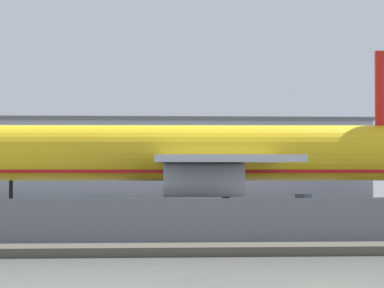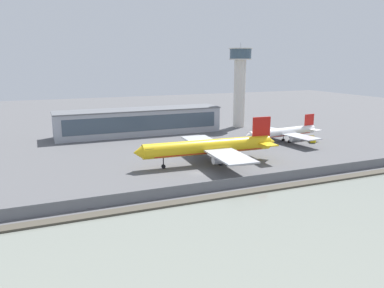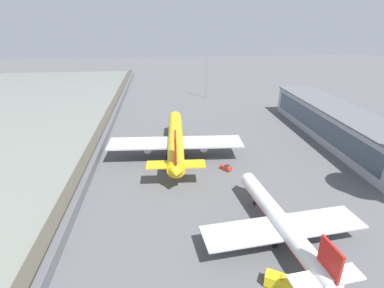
# 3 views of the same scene
# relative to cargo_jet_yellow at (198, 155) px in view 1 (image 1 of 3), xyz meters

# --- Properties ---
(ground_plane) EXTENTS (500.00, 500.00, 0.00)m
(ground_plane) POSITION_rel_cargo_jet_yellow_xyz_m (-8.19, -7.84, -5.53)
(ground_plane) COLOR #565659
(shoreline_seawall) EXTENTS (320.00, 3.00, 0.50)m
(shoreline_seawall) POSITION_rel_cargo_jet_yellow_xyz_m (-8.19, -28.34, -5.28)
(shoreline_seawall) COLOR #474238
(shoreline_seawall) RESTS_ON ground
(perimeter_fence) EXTENTS (280.00, 0.10, 2.79)m
(perimeter_fence) POSITION_rel_cargo_jet_yellow_xyz_m (-8.19, -23.84, -4.14)
(perimeter_fence) COLOR slate
(perimeter_fence) RESTS_ON ground
(cargo_jet_yellow) EXTENTS (48.80, 41.73, 14.49)m
(cargo_jet_yellow) POSITION_rel_cargo_jet_yellow_xyz_m (0.00, 0.00, 0.00)
(cargo_jet_yellow) COLOR yellow
(cargo_jet_yellow) RESTS_ON ground
(baggage_tug) EXTENTS (3.51, 3.22, 1.80)m
(baggage_tug) POSITION_rel_cargo_jet_yellow_xyz_m (11.42, 13.97, -4.73)
(baggage_tug) COLOR red
(baggage_tug) RESTS_ON ground
(terminal_building) EXTENTS (74.30, 15.44, 11.55)m
(terminal_building) POSITION_rel_cargo_jet_yellow_xyz_m (-7.98, 58.23, 0.26)
(terminal_building) COLOR #9EA3AD
(terminal_building) RESTS_ON ground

